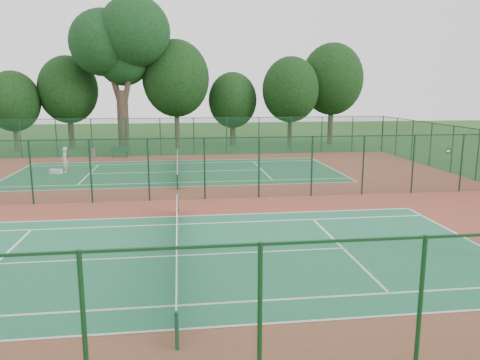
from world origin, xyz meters
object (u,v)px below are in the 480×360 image
player_far (65,160)px  trash_bin (93,153)px  bench (120,152)px  kit_bag (56,171)px  big_tree (121,42)px

player_far → trash_bin: bearing=168.7°
player_far → bench: bearing=151.3°
player_far → bench: (3.10, 7.57, -0.44)m
kit_bag → big_tree: big_tree is taller
trash_bin → big_tree: bearing=61.7°
bench → trash_bin: bearing=156.0°
player_far → kit_bag: size_ratio=2.16×
trash_bin → big_tree: (2.39, 4.44, 10.08)m
trash_bin → kit_bag: trash_bin is taller
bench → kit_bag: (-3.70, -7.84, -0.35)m
big_tree → bench: bearing=-89.6°
bench → player_far: bearing=-128.8°
trash_bin → bench: size_ratio=0.50×
player_far → bench: size_ratio=1.13×
trash_bin → big_tree: size_ratio=0.06×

